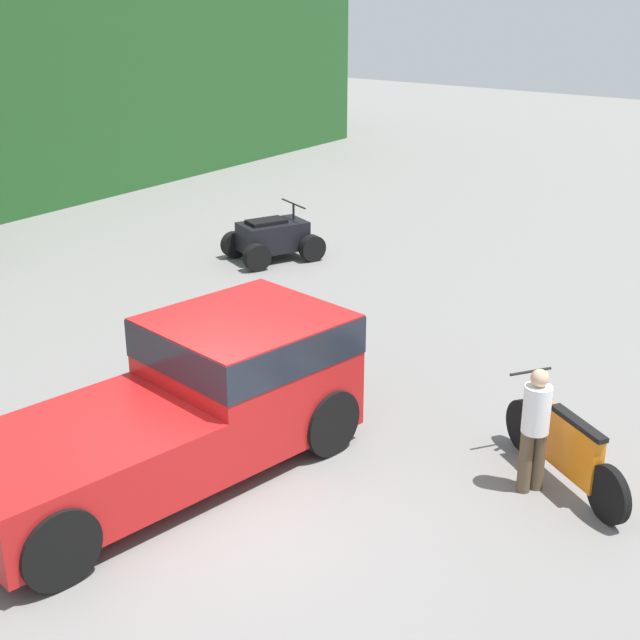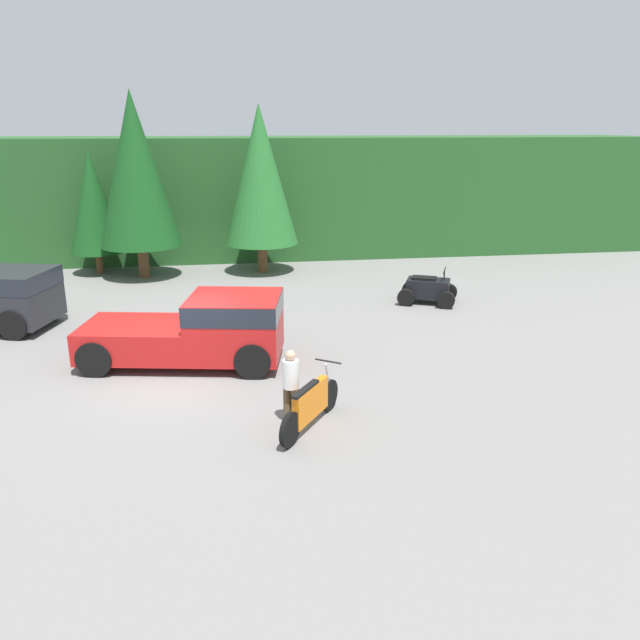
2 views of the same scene
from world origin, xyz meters
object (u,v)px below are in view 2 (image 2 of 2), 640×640
(dirt_bike, at_px, (311,405))
(rider_person, at_px, (291,384))
(quad_atv, at_px, (428,290))
(pickup_truck_red, at_px, (202,328))

(dirt_bike, bearing_deg, rider_person, 90.28)
(dirt_bike, distance_m, rider_person, 0.59)
(quad_atv, bearing_deg, dirt_bike, -97.38)
(quad_atv, relative_size, rider_person, 1.44)
(quad_atv, height_order, rider_person, rider_person)
(pickup_truck_red, distance_m, rider_person, 4.17)
(pickup_truck_red, xyz_separation_m, rider_person, (1.90, -3.72, -0.09))
(quad_atv, bearing_deg, pickup_truck_red, -124.14)
(dirt_bike, xyz_separation_m, quad_atv, (5.25, 8.68, -0.02))
(pickup_truck_red, bearing_deg, rider_person, -52.69)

